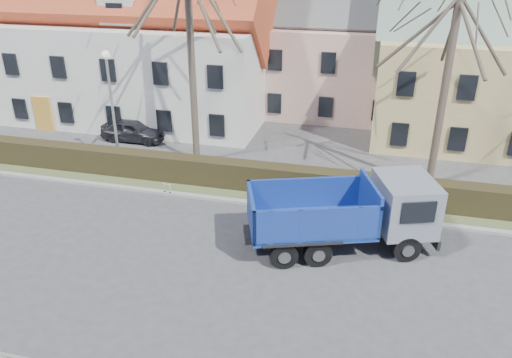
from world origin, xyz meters
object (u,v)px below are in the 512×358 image
(cart_frame, at_px, (164,188))
(parked_car_a, at_px, (133,130))
(dump_truck, at_px, (335,215))
(streetlight, at_px, (113,111))

(cart_frame, relative_size, parked_car_a, 0.18)
(dump_truck, xyz_separation_m, streetlight, (-11.82, 5.10, 1.62))
(cart_frame, xyz_separation_m, parked_car_a, (-4.55, 6.07, 0.33))
(streetlight, relative_size, cart_frame, 8.88)
(cart_frame, distance_m, parked_car_a, 7.59)
(streetlight, xyz_separation_m, cart_frame, (3.58, -2.42, -2.76))
(dump_truck, xyz_separation_m, cart_frame, (-8.24, 2.68, -1.15))
(dump_truck, height_order, cart_frame, dump_truck)
(streetlight, bearing_deg, dump_truck, -23.34)
(dump_truck, distance_m, streetlight, 12.97)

